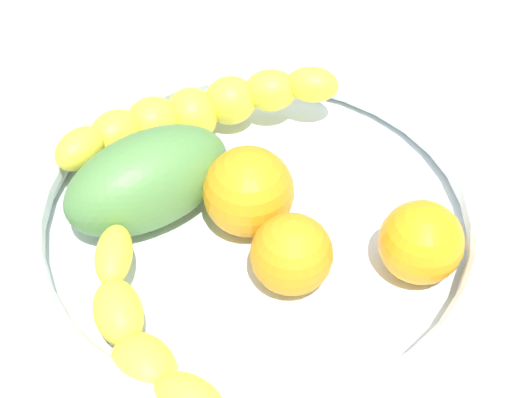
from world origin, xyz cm
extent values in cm
cube|color=#B1AC9E|center=(0.00, 0.00, 1.50)|extent=(120.00, 120.00, 3.00)
cylinder|color=silver|center=(0.00, 0.00, 4.22)|extent=(34.17, 34.17, 2.43)
torus|color=silver|center=(0.00, 0.00, 7.06)|extent=(36.46, 36.46, 3.26)
ellipsoid|color=yellow|center=(-10.12, 3.63, 8.85)|extent=(5.26, 4.99, 2.45)
ellipsoid|color=yellow|center=(-12.69, 0.57, 8.08)|extent=(5.13, 5.73, 3.11)
ellipsoid|color=yellow|center=(-14.15, -3.16, 7.31)|extent=(4.68, 5.49, 3.76)
ellipsoid|color=yellow|center=(11.44, 3.86, 9.65)|extent=(4.70, 5.09, 2.86)
ellipsoid|color=yellow|center=(9.41, 6.43, 8.98)|extent=(5.34, 5.38, 3.37)
ellipsoid|color=yellow|center=(6.97, 8.61, 8.30)|extent=(5.70, 5.63, 3.89)
ellipsoid|color=yellow|center=(4.18, 10.33, 7.63)|extent=(5.74, 5.82, 4.40)
ellipsoid|color=yellow|center=(1.14, 11.54, 8.30)|extent=(5.15, 4.93, 3.89)
ellipsoid|color=yellow|center=(-2.06, 12.20, 8.98)|extent=(4.58, 3.84, 3.37)
ellipsoid|color=yellow|center=(-5.34, 12.30, 9.65)|extent=(4.37, 3.10, 2.86)
sphere|color=orange|center=(4.23, -10.98, 8.32)|extent=(5.78, 5.78, 5.78)
sphere|color=orange|center=(-0.42, 0.71, 8.71)|extent=(6.55, 6.55, 6.55)
sphere|color=orange|center=(-2.14, -4.92, 8.23)|extent=(5.59, 5.59, 5.59)
ellipsoid|color=#4F8542|center=(-3.94, 6.79, 8.88)|extent=(14.10, 10.18, 7.04)
camera|label=1|loc=(-28.09, -23.82, 48.40)|focal=54.10mm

